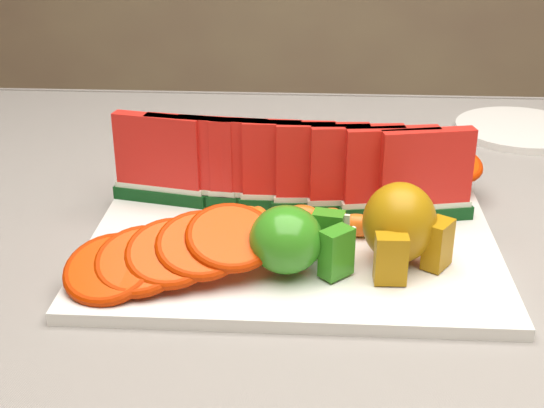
{
  "coord_description": "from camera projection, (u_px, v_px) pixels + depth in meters",
  "views": [
    {
      "loc": [
        -0.07,
        -0.68,
        1.12
      ],
      "look_at": [
        -0.11,
        -0.03,
        0.81
      ],
      "focal_mm": 50.0,
      "sensor_mm": 36.0,
      "label": 1
    }
  ],
  "objects": [
    {
      "name": "tangerine_segments",
      "position": [
        286.0,
        220.0,
        0.76
      ],
      "size": [
        0.18,
        0.05,
        0.02
      ],
      "color": "#E83E0F",
      "rests_on": "platter"
    },
    {
      "name": "watermelon_row",
      "position": [
        288.0,
        169.0,
        0.79
      ],
      "size": [
        0.39,
        0.07,
        0.1
      ],
      "color": "#0A3510",
      "rests_on": "platter"
    },
    {
      "name": "apple_cluster",
      "position": [
        294.0,
        240.0,
        0.68
      ],
      "size": [
        0.1,
        0.08,
        0.06
      ],
      "color": "#24920B",
      "rests_on": "platter"
    },
    {
      "name": "platter",
      "position": [
        292.0,
        243.0,
        0.75
      ],
      "size": [
        0.4,
        0.3,
        0.01
      ],
      "color": "silver",
      "rests_on": "tablecloth"
    },
    {
      "name": "tablecloth",
      "position": [
        376.0,
        277.0,
        0.79
      ],
      "size": [
        1.53,
        1.03,
        0.2
      ],
      "color": "gray",
      "rests_on": "table"
    },
    {
      "name": "pear_cluster",
      "position": [
        401.0,
        226.0,
        0.69
      ],
      "size": [
        0.09,
        0.09,
        0.08
      ],
      "color": "#A47E06",
      "rests_on": "platter"
    },
    {
      "name": "side_plate",
      "position": [
        520.0,
        129.0,
        1.07
      ],
      "size": [
        0.22,
        0.22,
        0.01
      ],
      "color": "silver",
      "rests_on": "tablecloth"
    },
    {
      "name": "fork",
      "position": [
        158.0,
        153.0,
        0.99
      ],
      "size": [
        0.03,
        0.2,
        0.0
      ],
      "color": "silver",
      "rests_on": "tablecloth"
    },
    {
      "name": "table",
      "position": [
        373.0,
        328.0,
        0.81
      ],
      "size": [
        1.4,
        0.9,
        0.75
      ],
      "color": "#543121",
      "rests_on": "ground"
    },
    {
      "name": "orange_fan_back",
      "position": [
        322.0,
        167.0,
        0.86
      ],
      "size": [
        0.37,
        0.1,
        0.05
      ],
      "color": "#D64506",
      "rests_on": "platter"
    },
    {
      "name": "orange_fan_front",
      "position": [
        171.0,
        253.0,
        0.67
      ],
      "size": [
        0.2,
        0.13,
        0.06
      ],
      "color": "#D64506",
      "rests_on": "platter"
    }
  ]
}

